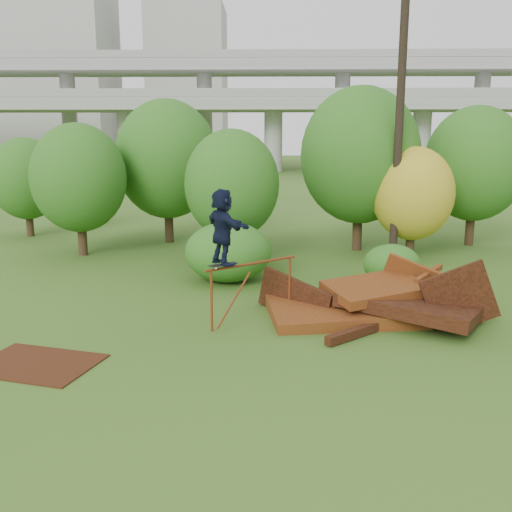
{
  "coord_description": "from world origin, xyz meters",
  "views": [
    {
      "loc": [
        -0.5,
        -11.11,
        4.37
      ],
      "look_at": [
        -0.8,
        2.0,
        1.6
      ],
      "focal_mm": 40.0,
      "sensor_mm": 36.0,
      "label": 1
    }
  ],
  "objects_px": {
    "flat_plate": "(36,364)",
    "utility_pole": "(401,97)",
    "scrap_pile": "(372,304)",
    "skater": "(223,227)"
  },
  "relations": [
    {
      "from": "flat_plate",
      "to": "utility_pole",
      "type": "distance_m",
      "value": 14.15
    },
    {
      "from": "scrap_pile",
      "to": "utility_pole",
      "type": "distance_m",
      "value": 8.53
    },
    {
      "from": "skater",
      "to": "utility_pole",
      "type": "distance_m",
      "value": 9.61
    },
    {
      "from": "skater",
      "to": "flat_plate",
      "type": "bearing_deg",
      "value": 88.73
    },
    {
      "from": "skater",
      "to": "utility_pole",
      "type": "relative_size",
      "value": 0.15
    },
    {
      "from": "flat_plate",
      "to": "utility_pole",
      "type": "bearing_deg",
      "value": 46.75
    },
    {
      "from": "flat_plate",
      "to": "utility_pole",
      "type": "relative_size",
      "value": 0.21
    },
    {
      "from": "flat_plate",
      "to": "scrap_pile",
      "type": "bearing_deg",
      "value": 23.18
    },
    {
      "from": "scrap_pile",
      "to": "flat_plate",
      "type": "relative_size",
      "value": 2.49
    },
    {
      "from": "skater",
      "to": "flat_plate",
      "type": "distance_m",
      "value": 4.76
    }
  ]
}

